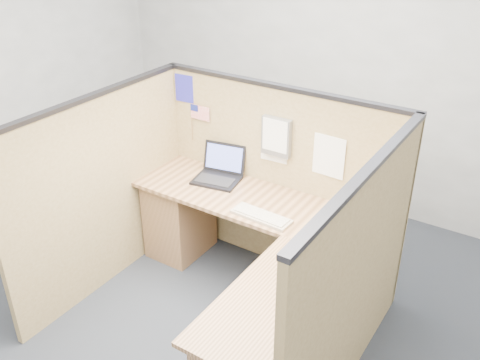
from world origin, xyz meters
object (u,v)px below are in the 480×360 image
Objects in this scene: laptop at (221,171)px; mouse at (327,233)px; keyboard at (261,216)px; l_desk at (249,273)px.

laptop is 1.09m from mouse.
keyboard is (0.57, -0.34, -0.05)m from laptop.
l_desk is at bearing -78.28° from keyboard.
mouse is at bearing 28.91° from l_desk.
l_desk is 0.41m from keyboard.
keyboard is at bearing -174.48° from mouse.
mouse is at bearing -25.97° from laptop.
keyboard reaches higher than l_desk.
l_desk is 17.02× the size of mouse.
l_desk is 0.90m from laptop.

